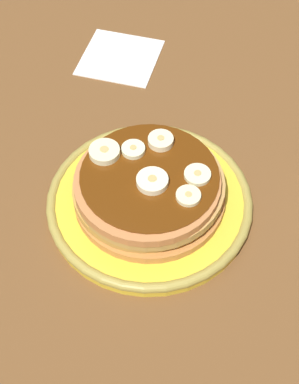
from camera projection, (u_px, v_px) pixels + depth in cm
name	position (u px, v px, depth cm)	size (l,w,h in cm)	color
ground_plane	(149.00, 214.00, 69.03)	(140.00, 140.00, 3.00)	brown
plate	(149.00, 202.00, 66.98)	(24.28, 24.28, 1.99)	yellow
pancake_stack	(147.00, 187.00, 64.81)	(17.65, 17.64, 4.50)	#C37D3D
banana_slice_0	(152.00, 181.00, 61.96)	(3.54, 3.54, 1.04)	#FAF1C5
banana_slice_1	(161.00, 141.00, 65.57)	(2.98, 2.98, 1.06)	#F8EAB9
banana_slice_2	(197.00, 175.00, 62.70)	(2.99, 2.99, 0.72)	#F2F0BC
banana_slice_3	(104.00, 152.00, 64.53)	(3.56, 3.56, 1.05)	#EEEAB6
banana_slice_4	(188.00, 196.00, 60.91)	(2.73, 2.73, 0.74)	#F6EEB7
banana_slice_5	(133.00, 150.00, 64.90)	(2.73, 2.73, 0.83)	#EDEDBD
napkin	(120.00, 57.00, 84.44)	(11.00, 11.00, 0.30)	white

